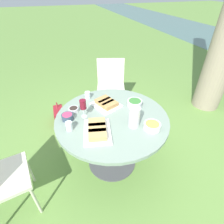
{
  "coord_description": "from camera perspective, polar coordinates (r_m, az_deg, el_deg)",
  "views": [
    {
      "loc": [
        1.35,
        -0.44,
        1.84
      ],
      "look_at": [
        0.0,
        0.0,
        0.78
      ],
      "focal_mm": 28.0,
      "sensor_mm": 36.0,
      "label": 1
    }
  ],
  "objects": [
    {
      "name": "platter_charcuterie",
      "position": [
        1.96,
        -1.86,
        2.81
      ],
      "size": [
        0.36,
        0.35,
        0.06
      ],
      "color": "white",
      "rests_on": "dining_table"
    },
    {
      "name": "ground_plane",
      "position": [
        2.33,
        0.0,
        -15.72
      ],
      "size": [
        40.0,
        40.0,
        0.0
      ],
      "primitive_type": "plane",
      "color": "#668E42"
    },
    {
      "name": "bowl_dip_red",
      "position": [
        1.81,
        -14.32,
        -1.52
      ],
      "size": [
        0.12,
        0.12,
        0.06
      ],
      "color": "#334256",
      "rests_on": "dining_table"
    },
    {
      "name": "bowl_olives",
      "position": [
        1.92,
        -12.43,
        0.83
      ],
      "size": [
        0.11,
        0.11,
        0.04
      ],
      "color": "silver",
      "rests_on": "dining_table"
    },
    {
      "name": "bowl_salad",
      "position": [
        1.97,
        7.42,
        2.95
      ],
      "size": [
        0.17,
        0.17,
        0.07
      ],
      "color": "silver",
      "rests_on": "dining_table"
    },
    {
      "name": "cup_water_near",
      "position": [
        1.67,
        -13.83,
        -4.51
      ],
      "size": [
        0.06,
        0.06,
        0.09
      ],
      "color": "silver",
      "rests_on": "dining_table"
    },
    {
      "name": "water_pitcher",
      "position": [
        1.65,
        7.27,
        -1.68
      ],
      "size": [
        0.11,
        0.11,
        0.21
      ],
      "color": "silver",
      "rests_on": "dining_table"
    },
    {
      "name": "wine_glass",
      "position": [
        1.75,
        -9.45,
        2.23
      ],
      "size": [
        0.06,
        0.06,
        0.2
      ],
      "color": "silver",
      "rests_on": "dining_table"
    },
    {
      "name": "platter_bread_main",
      "position": [
        1.61,
        -4.85,
        -5.86
      ],
      "size": [
        0.39,
        0.31,
        0.07
      ],
      "color": "white",
      "rests_on": "dining_table"
    },
    {
      "name": "chair_near_left",
      "position": [
        2.9,
        -0.39,
        9.54
      ],
      "size": [
        0.53,
        0.54,
        0.89
      ],
      "color": "beige",
      "rests_on": "ground_plane"
    },
    {
      "name": "bowl_fries",
      "position": [
        1.69,
        12.97,
        -4.4
      ],
      "size": [
        0.16,
        0.16,
        0.06
      ],
      "color": "white",
      "rests_on": "dining_table"
    },
    {
      "name": "cup_water_far",
      "position": [
        2.11,
        -7.97,
        5.51
      ],
      "size": [
        0.06,
        0.06,
        0.08
      ],
      "color": "silver",
      "rests_on": "dining_table"
    },
    {
      "name": "handbag",
      "position": [
        2.93,
        -16.86,
        -1.12
      ],
      "size": [
        0.3,
        0.14,
        0.37
      ],
      "color": "maroon",
      "rests_on": "ground_plane"
    },
    {
      "name": "dining_table",
      "position": [
        1.9,
        0.0,
        -4.72
      ],
      "size": [
        1.17,
        1.17,
        0.72
      ],
      "color": "#4C4C51",
      "rests_on": "ground_plane"
    }
  ]
}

